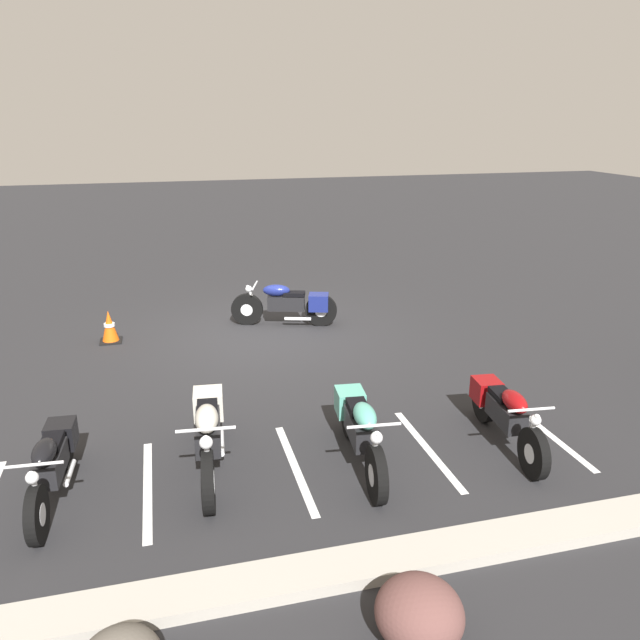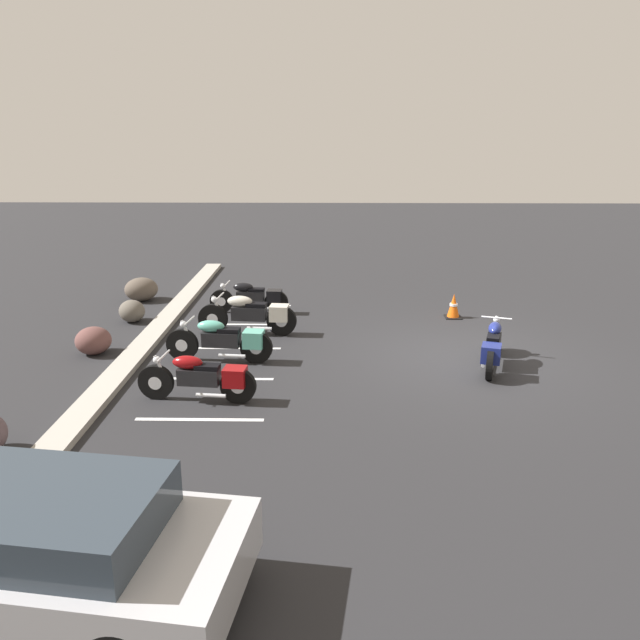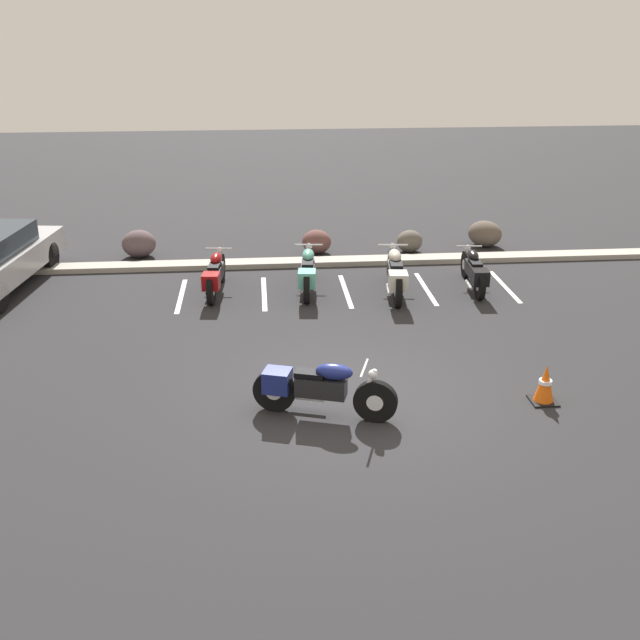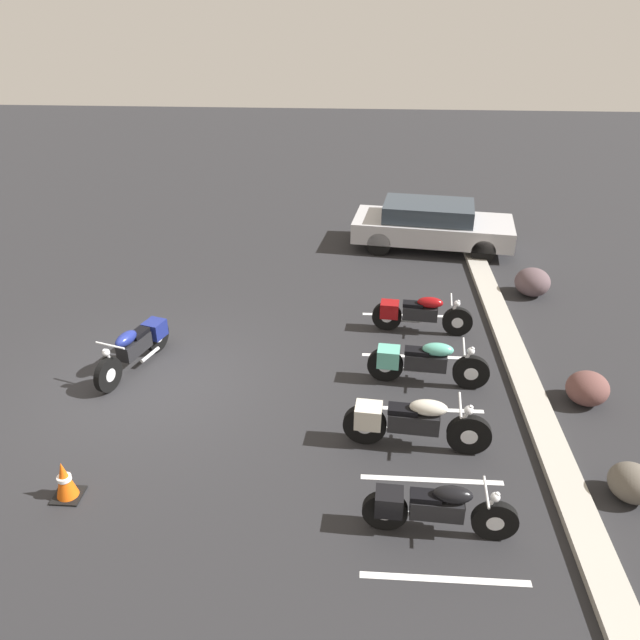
{
  "view_description": "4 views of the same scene",
  "coord_description": "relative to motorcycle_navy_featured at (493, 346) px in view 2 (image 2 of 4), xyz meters",
  "views": [
    {
      "loc": [
        1.88,
        11.41,
        4.14
      ],
      "look_at": [
        -0.48,
        2.41,
        1.04
      ],
      "focal_mm": 35.0,
      "sensor_mm": 36.0,
      "label": 1
    },
    {
      "loc": [
        -12.24,
        2.74,
        4.46
      ],
      "look_at": [
        1.06,
        2.97,
        0.47
      ],
      "focal_mm": 35.0,
      "sensor_mm": 36.0,
      "label": 2
    },
    {
      "loc": [
        -1.37,
        -10.21,
        5.48
      ],
      "look_at": [
        -0.3,
        2.23,
        0.42
      ],
      "focal_mm": 42.0,
      "sensor_mm": 36.0,
      "label": 3
    },
    {
      "loc": [
        9.35,
        3.67,
        6.42
      ],
      "look_at": [
        -0.76,
        3.0,
        1.02
      ],
      "focal_mm": 35.0,
      "sensor_mm": 36.0,
      "label": 4
    }
  ],
  "objects": [
    {
      "name": "parked_bike_0",
      "position": [
        -1.72,
        5.4,
        -0.02
      ],
      "size": [
        0.61,
        2.09,
        0.82
      ],
      "rotation": [
        0.0,
        0.0,
        1.47
      ],
      "color": "black",
      "rests_on": "ground"
    },
    {
      "name": "ground",
      "position": [
        0.58,
        0.47,
        -0.45
      ],
      "size": [
        60.0,
        60.0,
        0.0
      ],
      "primitive_type": "plane",
      "color": "#262628"
    },
    {
      "name": "parked_bike_3",
      "position": [
        3.82,
        5.2,
        -0.03
      ],
      "size": [
        0.57,
        2.04,
        0.8
      ],
      "rotation": [
        0.0,
        0.0,
        1.51
      ],
      "color": "black",
      "rests_on": "ground"
    },
    {
      "name": "landscape_rock_0",
      "position": [
        0.66,
        8.18,
        -0.16
      ],
      "size": [
        0.98,
        1.0,
        0.58
      ],
      "primitive_type": "ellipsoid",
      "rotation": [
        0.0,
        0.0,
        2.08
      ],
      "color": "brown",
      "rests_on": "ground"
    },
    {
      "name": "traffic_cone",
      "position": [
        3.5,
        0.11,
        -0.16
      ],
      "size": [
        0.4,
        0.4,
        0.62
      ],
      "color": "black",
      "rests_on": "ground"
    },
    {
      "name": "stall_line_3",
      "position": [
        2.82,
        5.33,
        -0.45
      ],
      "size": [
        0.1,
        2.1,
        0.0
      ],
      "primitive_type": "cube",
      "color": "white",
      "rests_on": "ground"
    },
    {
      "name": "concrete_curb",
      "position": [
        0.58,
        7.26,
        -0.39
      ],
      "size": [
        18.0,
        0.5,
        0.12
      ],
      "primitive_type": "cube",
      "color": "#A8A399",
      "rests_on": "ground"
    },
    {
      "name": "stall_line_2",
      "position": [
        1.06,
        5.33,
        -0.45
      ],
      "size": [
        0.1,
        2.1,
        0.0
      ],
      "primitive_type": "cube",
      "color": "white",
      "rests_on": "ground"
    },
    {
      "name": "stall_line_4",
      "position": [
        4.58,
        5.33,
        -0.45
      ],
      "size": [
        0.1,
        2.1,
        0.0
      ],
      "primitive_type": "cube",
      "color": "white",
      "rests_on": "ground"
    },
    {
      "name": "stall_line_1",
      "position": [
        -0.7,
        5.33,
        -0.45
      ],
      "size": [
        0.1,
        2.1,
        0.0
      ],
      "primitive_type": "cube",
      "color": "white",
      "rests_on": "ground"
    },
    {
      "name": "parked_bike_1",
      "position": [
        0.24,
        5.35,
        0.01
      ],
      "size": [
        0.64,
        2.2,
        0.87
      ],
      "rotation": [
        0.0,
        0.0,
        1.47
      ],
      "color": "black",
      "rests_on": "ground"
    },
    {
      "name": "motorcycle_navy_featured",
      "position": [
        0.0,
        0.0,
        0.0
      ],
      "size": [
        2.1,
        0.91,
        0.85
      ],
      "rotation": [
        0.0,
        0.0,
        -0.3
      ],
      "color": "black",
      "rests_on": "ground"
    },
    {
      "name": "landscape_rock_2",
      "position": [
        3.0,
        8.09,
        -0.18
      ],
      "size": [
        0.91,
        0.9,
        0.55
      ],
      "primitive_type": "ellipsoid",
      "rotation": [
        0.0,
        0.0,
        2.27
      ],
      "color": "#5B544B",
      "rests_on": "ground"
    },
    {
      "name": "stall_line_0",
      "position": [
        -2.46,
        5.33,
        -0.45
      ],
      "size": [
        0.1,
        2.1,
        0.0
      ],
      "primitive_type": "cube",
      "color": "white",
      "rests_on": "ground"
    },
    {
      "name": "landscape_rock_1",
      "position": [
        5.02,
        8.45,
        -0.13
      ],
      "size": [
        1.12,
        1.17,
        0.65
      ],
      "primitive_type": "ellipsoid",
      "rotation": [
        0.0,
        0.0,
        2.06
      ],
      "color": "brown",
      "rests_on": "ground"
    },
    {
      "name": "parked_bike_2",
      "position": [
        2.06,
        5.01,
        0.03
      ],
      "size": [
        0.66,
        2.3,
        0.91
      ],
      "rotation": [
        0.0,
        0.0,
        1.48
      ],
      "color": "black",
      "rests_on": "ground"
    },
    {
      "name": "car_silver",
      "position": [
        -6.62,
        6.12,
        0.23
      ],
      "size": [
        2.35,
        4.5,
        1.29
      ],
      "rotation": [
        0.0,
        0.0,
        1.44
      ],
      "color": "black",
      "rests_on": "ground"
    }
  ]
}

